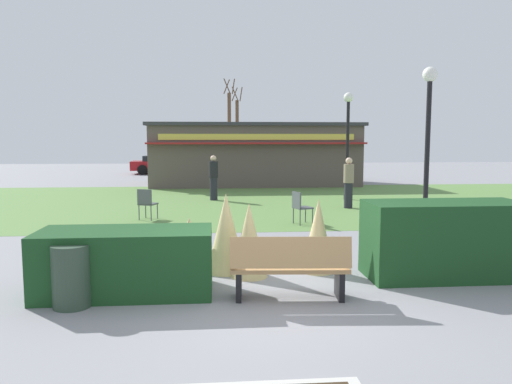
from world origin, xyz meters
name	(u,v)px	position (x,y,z in m)	size (l,w,h in m)	color
ground_plane	(262,302)	(0.00, 0.00, 0.00)	(80.00, 80.00, 0.00)	gray
lawn_patch	(233,202)	(0.00, 11.21, 0.00)	(36.00, 12.00, 0.01)	#5B8442
park_bench	(290,267)	(0.41, 0.09, 0.48)	(1.73, 0.64, 0.95)	tan
hedge_left	(126,262)	(-1.98, 0.57, 0.48)	(2.55, 1.10, 0.97)	#19421E
hedge_right	(445,240)	(3.17, 1.04, 0.63)	(2.61, 1.10, 1.27)	#19421E
ornamental_grass_behind_left	(226,233)	(-0.46, 1.67, 0.69)	(0.69, 0.69, 1.38)	#D1BC7F
ornamental_grass_behind_right	(249,240)	(-0.09, 1.33, 0.62)	(0.63, 0.63, 1.24)	#D1BC7F
ornamental_grass_behind_center	(318,235)	(1.13, 1.54, 0.64)	(0.59, 0.59, 1.28)	#D1BC7F
ornamental_grass_behind_far	(189,243)	(-1.11, 1.98, 0.46)	(0.75, 0.75, 0.91)	#D1BC7F
lamppost_mid	(428,129)	(4.54, 4.92, 2.55)	(0.36, 0.36, 4.03)	black
lamppost_far	(348,132)	(4.36, 11.53, 2.55)	(0.36, 0.36, 4.03)	black
trash_bin	(71,276)	(-2.62, 0.05, 0.44)	(0.52, 0.52, 0.87)	#2D4233
food_kiosk	(254,154)	(1.35, 18.15, 1.55)	(10.43, 4.69, 3.08)	#594C47
cafe_chair_west	(147,202)	(-2.59, 7.34, 0.53)	(0.57, 0.57, 0.89)	#4C5156
cafe_chair_east	(300,205)	(1.64, 6.26, 0.53)	(0.56, 0.56, 0.89)	#4C5156
person_strolling	(349,182)	(3.79, 9.22, 0.86)	(0.34, 0.34, 1.69)	#23232D
person_standing	(214,177)	(-0.69, 11.73, 0.86)	(0.34, 0.34, 1.69)	#23232D
parked_car_west_slot	(163,164)	(-4.03, 26.16, 0.64)	(4.23, 2.11, 1.20)	maroon
parked_car_center_slot	(244,164)	(1.32, 26.16, 0.64)	(4.34, 2.33, 1.20)	silver
tree_left_bg	(229,129)	(0.50, 31.30, 3.06)	(0.91, 0.96, 6.85)	brown
tree_right_bg	(237,132)	(1.21, 33.73, 2.88)	(0.91, 0.96, 6.49)	brown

